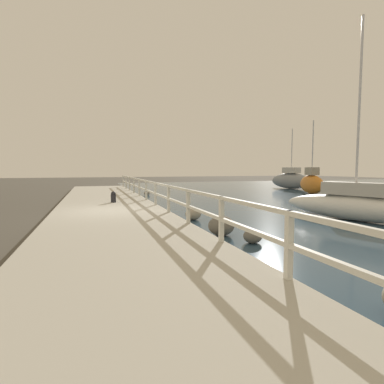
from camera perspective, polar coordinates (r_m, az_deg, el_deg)
The scene contains 12 objects.
ground_plane at distance 12.67m, azimuth -15.26°, elevation -4.72°, with size 120.00×120.00×0.00m, color #4C473D.
dock_walkway at distance 12.64m, azimuth -15.27°, elevation -4.05°, with size 4.45×36.00×0.30m.
railing at distance 12.84m, azimuth -5.85°, elevation 0.09°, with size 0.10×32.50×1.06m.
boulder_far_strip at distance 8.22m, azimuth 11.50°, elevation -8.22°, with size 0.52×0.47×0.39m.
boulder_near_dock at distance 22.66m, azimuth -8.62°, elevation -0.21°, with size 0.43×0.39×0.32m.
boulder_upstream at distance 11.61m, azimuth 0.23°, elevation -4.23°, with size 0.61×0.55×0.46m.
boulder_downstream at distance 8.98m, azimuth 5.60°, elevation -6.40°, with size 0.79×0.71×0.59m.
boulder_water_edge at distance 22.83m, azimuth -8.53°, elevation -0.19°, with size 0.41×0.37×0.31m.
mooring_bollard at distance 15.53m, azimuth -14.75°, elevation -0.90°, with size 0.26×0.26×0.56m.
sailboat_orange at distance 25.30m, azimuth 21.82°, elevation 1.59°, with size 1.67×3.48×5.71m.
sailboat_gray at distance 31.23m, azimuth 18.35°, elevation 2.19°, with size 2.54×4.80×5.90m.
sailboat_white at distance 13.03m, azimuth 28.64°, elevation -2.15°, with size 3.00×5.87×7.58m.
Camera 1 is at (-0.70, -12.49, 1.99)m, focal length 28.00 mm.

